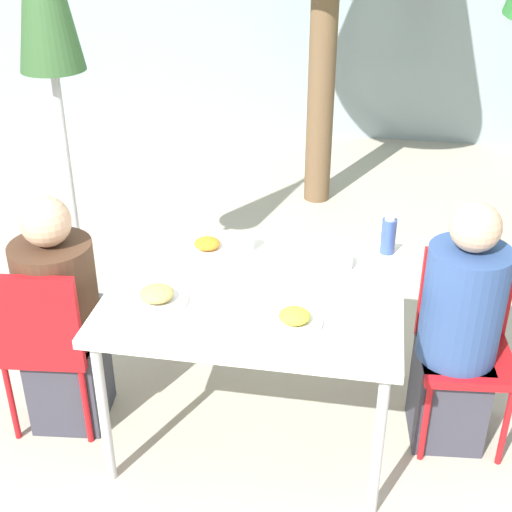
{
  "coord_description": "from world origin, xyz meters",
  "views": [
    {
      "loc": [
        0.44,
        -2.54,
        2.33
      ],
      "look_at": [
        0.0,
        0.0,
        0.91
      ],
      "focal_mm": 50.0,
      "sensor_mm": 36.0,
      "label": 1
    }
  ],
  "objects_px": {
    "chair_left": "(45,336)",
    "person_left": "(62,322)",
    "chair_right": "(465,333)",
    "drinking_cup": "(247,242)",
    "person_right": "(458,335)",
    "bottle": "(388,235)",
    "closed_umbrella": "(45,2)",
    "salad_bowl": "(332,261)"
  },
  "relations": [
    {
      "from": "person_left",
      "to": "chair_right",
      "type": "bearing_deg",
      "value": 2.16
    },
    {
      "from": "chair_right",
      "to": "salad_bowl",
      "type": "height_order",
      "value": "chair_right"
    },
    {
      "from": "person_left",
      "to": "closed_umbrella",
      "type": "distance_m",
      "value": 1.5
    },
    {
      "from": "chair_left",
      "to": "person_left",
      "type": "distance_m",
      "value": 0.1
    },
    {
      "from": "bottle",
      "to": "salad_bowl",
      "type": "bearing_deg",
      "value": -145.08
    },
    {
      "from": "person_right",
      "to": "drinking_cup",
      "type": "relative_size",
      "value": 13.48
    },
    {
      "from": "chair_right",
      "to": "person_right",
      "type": "height_order",
      "value": "person_right"
    },
    {
      "from": "chair_right",
      "to": "drinking_cup",
      "type": "bearing_deg",
      "value": -13.88
    },
    {
      "from": "chair_left",
      "to": "bottle",
      "type": "bearing_deg",
      "value": 15.85
    },
    {
      "from": "person_left",
      "to": "closed_umbrella",
      "type": "height_order",
      "value": "closed_umbrella"
    },
    {
      "from": "closed_umbrella",
      "to": "bottle",
      "type": "distance_m",
      "value": 1.94
    },
    {
      "from": "chair_right",
      "to": "person_right",
      "type": "bearing_deg",
      "value": 58.01
    },
    {
      "from": "person_left",
      "to": "bottle",
      "type": "relative_size",
      "value": 6.12
    },
    {
      "from": "closed_umbrella",
      "to": "bottle",
      "type": "xyz_separation_m",
      "value": [
        1.68,
        -0.32,
        -0.92
      ]
    },
    {
      "from": "person_left",
      "to": "drinking_cup",
      "type": "xyz_separation_m",
      "value": [
        0.77,
        0.41,
        0.26
      ]
    },
    {
      "from": "chair_left",
      "to": "salad_bowl",
      "type": "distance_m",
      "value": 1.3
    },
    {
      "from": "closed_umbrella",
      "to": "salad_bowl",
      "type": "relative_size",
      "value": 12.62
    },
    {
      "from": "chair_left",
      "to": "closed_umbrella",
      "type": "height_order",
      "value": "closed_umbrella"
    },
    {
      "from": "chair_left",
      "to": "drinking_cup",
      "type": "distance_m",
      "value": 0.99
    },
    {
      "from": "person_right",
      "to": "chair_right",
      "type": "bearing_deg",
      "value": -121.99
    },
    {
      "from": "chair_left",
      "to": "closed_umbrella",
      "type": "xyz_separation_m",
      "value": [
        -0.23,
        0.91,
        1.25
      ]
    },
    {
      "from": "closed_umbrella",
      "to": "salad_bowl",
      "type": "distance_m",
      "value": 1.81
    },
    {
      "from": "person_left",
      "to": "closed_umbrella",
      "type": "relative_size",
      "value": 0.48
    },
    {
      "from": "person_right",
      "to": "salad_bowl",
      "type": "xyz_separation_m",
      "value": [
        -0.57,
        0.16,
        0.23
      ]
    },
    {
      "from": "chair_left",
      "to": "drinking_cup",
      "type": "height_order",
      "value": "chair_left"
    },
    {
      "from": "chair_right",
      "to": "closed_umbrella",
      "type": "distance_m",
      "value": 2.46
    },
    {
      "from": "chair_left",
      "to": "chair_right",
      "type": "xyz_separation_m",
      "value": [
        1.82,
        0.34,
        0.0
      ]
    },
    {
      "from": "chair_right",
      "to": "drinking_cup",
      "type": "distance_m",
      "value": 1.06
    },
    {
      "from": "chair_left",
      "to": "closed_umbrella",
      "type": "bearing_deg",
      "value": 97.93
    },
    {
      "from": "chair_right",
      "to": "closed_umbrella",
      "type": "xyz_separation_m",
      "value": [
        -2.04,
        0.56,
        1.25
      ]
    },
    {
      "from": "bottle",
      "to": "salad_bowl",
      "type": "xyz_separation_m",
      "value": [
        -0.24,
        -0.17,
        -0.06
      ]
    },
    {
      "from": "chair_right",
      "to": "person_right",
      "type": "distance_m",
      "value": 0.1
    },
    {
      "from": "person_left",
      "to": "chair_right",
      "type": "distance_m",
      "value": 1.79
    },
    {
      "from": "chair_right",
      "to": "bottle",
      "type": "relative_size",
      "value": 4.69
    },
    {
      "from": "chair_left",
      "to": "drinking_cup",
      "type": "relative_size",
      "value": 10.03
    },
    {
      "from": "closed_umbrella",
      "to": "bottle",
      "type": "relative_size",
      "value": 12.71
    },
    {
      "from": "person_left",
      "to": "drinking_cup",
      "type": "bearing_deg",
      "value": 21.98
    },
    {
      "from": "chair_left",
      "to": "person_left",
      "type": "bearing_deg",
      "value": 58.01
    },
    {
      "from": "person_left",
      "to": "salad_bowl",
      "type": "height_order",
      "value": "person_left"
    },
    {
      "from": "chair_left",
      "to": "salad_bowl",
      "type": "xyz_separation_m",
      "value": [
        1.21,
        0.41,
        0.27
      ]
    },
    {
      "from": "chair_left",
      "to": "person_right",
      "type": "distance_m",
      "value": 1.79
    },
    {
      "from": "person_right",
      "to": "chair_left",
      "type": "bearing_deg",
      "value": 2.96
    }
  ]
}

